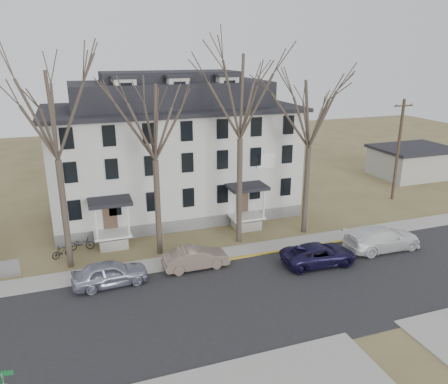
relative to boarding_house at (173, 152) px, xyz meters
name	(u,v)px	position (x,y,z in m)	size (l,w,h in m)	color
ground	(287,315)	(2.00, -17.95, -5.38)	(120.00, 120.00, 0.00)	olive
main_road	(271,296)	(2.00, -15.95, -5.38)	(120.00, 10.00, 0.04)	#27272A
far_sidewalk	(235,253)	(2.00, -9.95, -5.38)	(120.00, 2.00, 0.08)	#A09F97
yellow_curb	(304,248)	(7.00, -10.85, -5.38)	(14.00, 0.25, 0.06)	gold
boarding_house	(173,152)	(0.00, 0.00, 0.00)	(20.80, 12.36, 12.05)	slate
distant_building	(412,162)	(28.00, 2.05, -3.70)	(8.50, 6.50, 3.35)	#A09F97
tree_far_left	(52,110)	(-9.00, -8.15, 4.96)	(8.40, 8.40, 13.72)	#473B31
tree_mid_left	(153,117)	(-3.00, -8.15, 4.22)	(7.80, 7.80, 12.74)	#473B31
tree_center	(241,91)	(3.00, -8.15, 5.71)	(9.00, 9.00, 14.70)	#473B31
tree_mid_right	(311,109)	(8.50, -8.15, 4.22)	(7.80, 7.80, 12.74)	#473B31
utility_pole_far	(398,149)	(20.50, -3.95, -0.47)	(2.00, 0.28, 9.50)	#3D3023
car_silver	(110,274)	(-6.73, -11.54, -4.61)	(1.81, 4.50, 1.53)	#9A9BB3
car_tan	(196,258)	(-1.23, -11.18, -4.67)	(1.51, 4.32, 1.42)	#7D695A
car_navy	(319,255)	(6.68, -13.39, -4.68)	(2.33, 5.05, 1.40)	#181336
car_white	(382,239)	(12.18, -12.87, -4.55)	(2.33, 5.74, 1.67)	white
bicycle_left	(81,244)	(-8.22, -5.84, -4.90)	(0.64, 1.84, 0.97)	black
bicycle_right	(62,252)	(-9.49, -6.69, -4.93)	(0.42, 1.50, 0.90)	black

